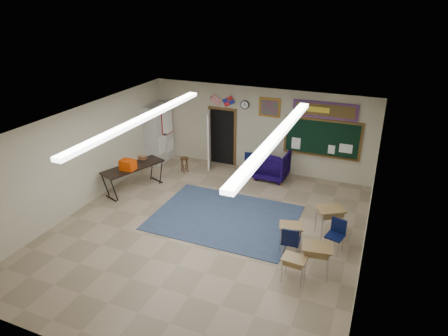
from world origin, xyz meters
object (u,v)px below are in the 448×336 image
at_px(student_desk_front_right, 329,220).
at_px(wingback_armchair, 272,165).
at_px(student_desk_front_left, 290,235).
at_px(folding_table, 134,177).
at_px(wooden_stool, 185,165).

bearing_deg(student_desk_front_right, wingback_armchair, 96.96).
height_order(student_desk_front_left, folding_table, folding_table).
distance_m(student_desk_front_left, folding_table, 5.64).
bearing_deg(student_desk_front_right, wooden_stool, 125.09).
xyz_separation_m(wingback_armchair, wooden_stool, (-3.03, -0.69, -0.22)).
xyz_separation_m(student_desk_front_left, wooden_stool, (-4.64, 3.19, -0.11)).
xyz_separation_m(student_desk_front_right, folding_table, (-6.29, 0.29, 0.01)).
bearing_deg(folding_table, student_desk_front_left, 7.57).
xyz_separation_m(student_desk_front_left, student_desk_front_right, (0.80, 0.99, 0.07)).
distance_m(student_desk_front_right, wooden_stool, 5.87).
xyz_separation_m(wingback_armchair, student_desk_front_right, (2.41, -2.89, -0.04)).
relative_size(wingback_armchair, wooden_stool, 2.04).
relative_size(student_desk_front_left, student_desk_front_right, 0.82).
height_order(wingback_armchair, student_desk_front_left, wingback_armchair).
distance_m(student_desk_front_left, wooden_stool, 5.63).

